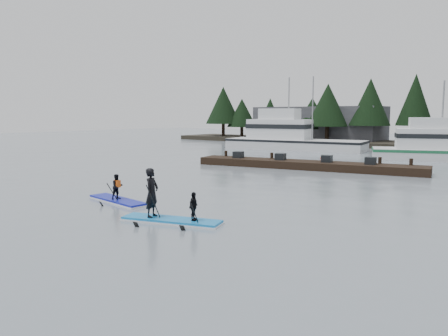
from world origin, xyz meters
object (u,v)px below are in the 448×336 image
Objects in this scene: fishing_boat_medium at (443,154)px; paddleboard_duo at (165,205)px; paddleboard_solo at (118,195)px; fishing_boat_large at (290,143)px; floating_dock at (306,165)px.

fishing_boat_medium is 3.28× the size of paddleboard_duo.
paddleboard_solo is 4.55m from paddleboard_duo.
paddleboard_duo is (4.39, -1.17, 0.29)m from paddleboard_solo.
fishing_boat_medium is (16.40, -2.02, -0.14)m from fishing_boat_large.
fishing_boat_large is 1.26× the size of fishing_boat_medium.
floating_dock is 17.83m from paddleboard_duo.
fishing_boat_medium reaches higher than paddleboard_duo.
fishing_boat_medium is at bearing -16.55° from fishing_boat_large.
fishing_boat_large is at bearing 112.88° from paddleboard_solo.
paddleboard_duo reaches higher than floating_dock.
floating_dock is 4.55× the size of paddleboard_solo.
paddleboard_duo is at bearing -117.14° from fishing_boat_medium.
fishing_boat_large is 4.38× the size of paddleboard_solo.
paddleboard_solo is at bearing -125.74° from fishing_boat_medium.
fishing_boat_medium reaches higher than floating_dock.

